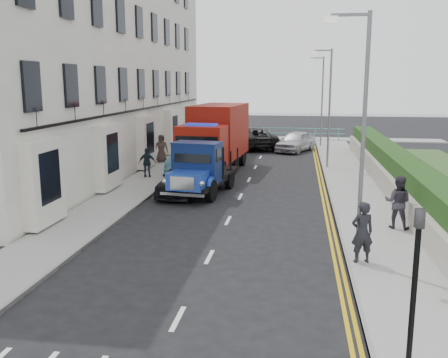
{
  "coord_description": "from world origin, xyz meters",
  "views": [
    {
      "loc": [
        2.54,
        -16.0,
        5.21
      ],
      "look_at": [
        -0.3,
        3.01,
        1.4
      ],
      "focal_mm": 40.0,
      "sensor_mm": 36.0,
      "label": 1
    }
  ],
  "objects_px": {
    "red_lorry": "(216,137)",
    "lamp_near": "(359,126)",
    "parked_car_front": "(185,179)",
    "lamp_far": "(321,96)",
    "pedestrian_east_near": "(362,232)",
    "bedford_lorry": "(199,172)",
    "lamp_mid": "(328,101)"
  },
  "relations": [
    {
      "from": "lamp_mid",
      "to": "bedford_lorry",
      "type": "distance_m",
      "value": 10.56
    },
    {
      "from": "bedford_lorry",
      "to": "parked_car_front",
      "type": "relative_size",
      "value": 1.23
    },
    {
      "from": "lamp_mid",
      "to": "lamp_far",
      "type": "xyz_separation_m",
      "value": [
        0.0,
        10.0,
        0.0
      ]
    },
    {
      "from": "bedford_lorry",
      "to": "red_lorry",
      "type": "height_order",
      "value": "red_lorry"
    },
    {
      "from": "lamp_mid",
      "to": "red_lorry",
      "type": "bearing_deg",
      "value": -164.25
    },
    {
      "from": "lamp_far",
      "to": "red_lorry",
      "type": "xyz_separation_m",
      "value": [
        -6.33,
        -11.78,
        -1.96
      ]
    },
    {
      "from": "lamp_near",
      "to": "lamp_far",
      "type": "distance_m",
      "value": 26.0
    },
    {
      "from": "pedestrian_east_near",
      "to": "lamp_far",
      "type": "bearing_deg",
      "value": -104.38
    },
    {
      "from": "lamp_near",
      "to": "pedestrian_east_near",
      "type": "xyz_separation_m",
      "value": [
        0.22,
        -0.1,
        -2.99
      ]
    },
    {
      "from": "lamp_far",
      "to": "parked_car_front",
      "type": "xyz_separation_m",
      "value": [
        -6.78,
        -17.9,
        -3.25
      ]
    },
    {
      "from": "bedford_lorry",
      "to": "parked_car_front",
      "type": "height_order",
      "value": "bedford_lorry"
    },
    {
      "from": "lamp_mid",
      "to": "parked_car_front",
      "type": "height_order",
      "value": "lamp_mid"
    },
    {
      "from": "lamp_near",
      "to": "pedestrian_east_near",
      "type": "distance_m",
      "value": 3.0
    },
    {
      "from": "parked_car_front",
      "to": "pedestrian_east_near",
      "type": "bearing_deg",
      "value": -45.02
    },
    {
      "from": "bedford_lorry",
      "to": "pedestrian_east_near",
      "type": "relative_size",
      "value": 3.06
    },
    {
      "from": "parked_car_front",
      "to": "pedestrian_east_near",
      "type": "xyz_separation_m",
      "value": [
        7.0,
        -8.2,
        0.26
      ]
    },
    {
      "from": "lamp_near",
      "to": "parked_car_front",
      "type": "bearing_deg",
      "value": 129.91
    },
    {
      "from": "lamp_far",
      "to": "parked_car_front",
      "type": "relative_size",
      "value": 1.59
    },
    {
      "from": "lamp_far",
      "to": "pedestrian_east_near",
      "type": "height_order",
      "value": "lamp_far"
    },
    {
      "from": "red_lorry",
      "to": "parked_car_front",
      "type": "distance_m",
      "value": 6.26
    },
    {
      "from": "lamp_far",
      "to": "red_lorry",
      "type": "bearing_deg",
      "value": -118.25
    },
    {
      "from": "lamp_near",
      "to": "red_lorry",
      "type": "distance_m",
      "value": 15.68
    },
    {
      "from": "lamp_far",
      "to": "lamp_mid",
      "type": "bearing_deg",
      "value": -90.0
    },
    {
      "from": "red_lorry",
      "to": "lamp_near",
      "type": "bearing_deg",
      "value": -60.79
    },
    {
      "from": "pedestrian_east_near",
      "to": "lamp_mid",
      "type": "bearing_deg",
      "value": -104.08
    },
    {
      "from": "parked_car_front",
      "to": "lamp_far",
      "type": "bearing_deg",
      "value": 73.75
    },
    {
      "from": "lamp_near",
      "to": "lamp_mid",
      "type": "relative_size",
      "value": 1.0
    },
    {
      "from": "bedford_lorry",
      "to": "pedestrian_east_near",
      "type": "distance_m",
      "value": 10.14
    },
    {
      "from": "pedestrian_east_near",
      "to": "lamp_near",
      "type": "bearing_deg",
      "value": -38.18
    },
    {
      "from": "bedford_lorry",
      "to": "red_lorry",
      "type": "relative_size",
      "value": 0.72
    },
    {
      "from": "lamp_far",
      "to": "bedford_lorry",
      "type": "bearing_deg",
      "value": -108.51
    },
    {
      "from": "lamp_mid",
      "to": "red_lorry",
      "type": "xyz_separation_m",
      "value": [
        -6.33,
        -1.78,
        -1.96
      ]
    }
  ]
}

